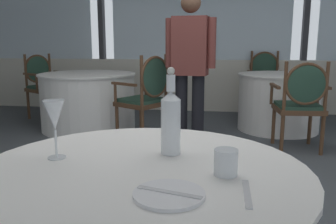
{
  "coord_description": "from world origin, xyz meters",
  "views": [
    {
      "loc": [
        0.34,
        -2.38,
        1.14
      ],
      "look_at": [
        0.15,
        -1.08,
        0.88
      ],
      "focal_mm": 37.97,
      "sensor_mm": 36.0,
      "label": 1
    }
  ],
  "objects_px": {
    "wine_glass": "(54,117)",
    "diner_person_0": "(190,63)",
    "dining_chair_0_0": "(301,99)",
    "dining_chair_3_1": "(147,92)",
    "water_bottle": "(171,120)",
    "dining_chair_0_1": "(265,78)",
    "water_tumbler": "(226,162)",
    "side_plate": "(169,194)",
    "dining_chair_3_0": "(43,81)"
  },
  "relations": [
    {
      "from": "wine_glass",
      "to": "diner_person_0",
      "type": "xyz_separation_m",
      "value": [
        0.26,
        2.58,
        0.04
      ]
    },
    {
      "from": "dining_chair_0_0",
      "to": "dining_chair_3_1",
      "type": "distance_m",
      "value": 1.65
    },
    {
      "from": "water_bottle",
      "to": "diner_person_0",
      "type": "bearing_deg",
      "value": 93.11
    },
    {
      "from": "dining_chair_0_1",
      "to": "dining_chair_3_1",
      "type": "xyz_separation_m",
      "value": [
        -1.51,
        -1.79,
        0.0
      ]
    },
    {
      "from": "wine_glass",
      "to": "water_tumbler",
      "type": "height_order",
      "value": "wine_glass"
    },
    {
      "from": "dining_chair_0_1",
      "to": "side_plate",
      "type": "bearing_deg",
      "value": -13.87
    },
    {
      "from": "water_bottle",
      "to": "water_tumbler",
      "type": "bearing_deg",
      "value": -43.69
    },
    {
      "from": "water_bottle",
      "to": "dining_chair_0_1",
      "type": "distance_m",
      "value": 4.53
    },
    {
      "from": "water_tumbler",
      "to": "dining_chair_3_1",
      "type": "xyz_separation_m",
      "value": [
        -0.82,
        2.83,
        -0.19
      ]
    },
    {
      "from": "water_bottle",
      "to": "water_tumbler",
      "type": "relative_size",
      "value": 3.89
    },
    {
      "from": "water_tumbler",
      "to": "dining_chair_3_1",
      "type": "height_order",
      "value": "dining_chair_3_1"
    },
    {
      "from": "dining_chair_0_0",
      "to": "side_plate",
      "type": "bearing_deg",
      "value": 157.45
    },
    {
      "from": "diner_person_0",
      "to": "dining_chair_3_0",
      "type": "bearing_deg",
      "value": -111.21
    },
    {
      "from": "side_plate",
      "to": "wine_glass",
      "type": "xyz_separation_m",
      "value": [
        -0.44,
        0.26,
        0.15
      ]
    },
    {
      "from": "dining_chair_3_1",
      "to": "water_tumbler",
      "type": "bearing_deg",
      "value": 137.3
    },
    {
      "from": "water_bottle",
      "to": "dining_chair_3_1",
      "type": "bearing_deg",
      "value": 103.36
    },
    {
      "from": "dining_chair_0_1",
      "to": "dining_chair_3_0",
      "type": "relative_size",
      "value": 1.04
    },
    {
      "from": "water_tumbler",
      "to": "dining_chair_3_1",
      "type": "relative_size",
      "value": 0.08
    },
    {
      "from": "dining_chair_0_1",
      "to": "diner_person_0",
      "type": "bearing_deg",
      "value": -31.32
    },
    {
      "from": "dining_chair_0_0",
      "to": "dining_chair_3_0",
      "type": "xyz_separation_m",
      "value": [
        -3.46,
        1.22,
        0.01
      ]
    },
    {
      "from": "diner_person_0",
      "to": "dining_chair_0_1",
      "type": "bearing_deg",
      "value": 160.2
    },
    {
      "from": "wine_glass",
      "to": "dining_chair_0_1",
      "type": "bearing_deg",
      "value": 74.4
    },
    {
      "from": "water_bottle",
      "to": "wine_glass",
      "type": "relative_size",
      "value": 1.53
    },
    {
      "from": "dining_chair_0_0",
      "to": "dining_chair_3_1",
      "type": "xyz_separation_m",
      "value": [
        -1.64,
        0.12,
        0.02
      ]
    },
    {
      "from": "side_plate",
      "to": "dining_chair_3_0",
      "type": "xyz_separation_m",
      "value": [
        -2.49,
        4.1,
        -0.18
      ]
    },
    {
      "from": "water_bottle",
      "to": "diner_person_0",
      "type": "distance_m",
      "value": 2.48
    },
    {
      "from": "side_plate",
      "to": "dining_chair_3_0",
      "type": "height_order",
      "value": "dining_chair_3_0"
    },
    {
      "from": "water_tumbler",
      "to": "dining_chair_0_1",
      "type": "bearing_deg",
      "value": 81.62
    },
    {
      "from": "dining_chair_3_1",
      "to": "side_plate",
      "type": "bearing_deg",
      "value": 133.68
    },
    {
      "from": "dining_chair_0_1",
      "to": "diner_person_0",
      "type": "xyz_separation_m",
      "value": [
        -1.01,
        -1.96,
        0.35
      ]
    },
    {
      "from": "side_plate",
      "to": "water_tumbler",
      "type": "distance_m",
      "value": 0.24
    },
    {
      "from": "side_plate",
      "to": "diner_person_0",
      "type": "xyz_separation_m",
      "value": [
        -0.18,
        2.84,
        0.19
      ]
    },
    {
      "from": "dining_chair_0_0",
      "to": "dining_chair_0_1",
      "type": "xyz_separation_m",
      "value": [
        -0.14,
        1.91,
        0.02
      ]
    },
    {
      "from": "side_plate",
      "to": "dining_chair_3_0",
      "type": "bearing_deg",
      "value": 121.23
    },
    {
      "from": "side_plate",
      "to": "dining_chair_0_1",
      "type": "distance_m",
      "value": 4.88
    },
    {
      "from": "side_plate",
      "to": "dining_chair_0_0",
      "type": "relative_size",
      "value": 0.21
    },
    {
      "from": "wine_glass",
      "to": "dining_chair_3_1",
      "type": "distance_m",
      "value": 2.78
    },
    {
      "from": "wine_glass",
      "to": "diner_person_0",
      "type": "bearing_deg",
      "value": 84.31
    },
    {
      "from": "water_bottle",
      "to": "dining_chair_0_0",
      "type": "xyz_separation_m",
      "value": [
        1.01,
        2.52,
        -0.3
      ]
    },
    {
      "from": "water_tumbler",
      "to": "dining_chair_3_0",
      "type": "distance_m",
      "value": 4.74
    },
    {
      "from": "dining_chair_3_1",
      "to": "diner_person_0",
      "type": "distance_m",
      "value": 0.63
    },
    {
      "from": "dining_chair_0_0",
      "to": "dining_chair_3_0",
      "type": "bearing_deg",
      "value": 66.59
    },
    {
      "from": "side_plate",
      "to": "water_bottle",
      "type": "bearing_deg",
      "value": 97.04
    },
    {
      "from": "water_tumbler",
      "to": "diner_person_0",
      "type": "distance_m",
      "value": 2.69
    },
    {
      "from": "dining_chair_0_0",
      "to": "diner_person_0",
      "type": "bearing_deg",
      "value": 88.36
    },
    {
      "from": "water_tumbler",
      "to": "dining_chair_3_1",
      "type": "distance_m",
      "value": 2.96
    },
    {
      "from": "dining_chair_0_1",
      "to": "dining_chair_3_0",
      "type": "xyz_separation_m",
      "value": [
        -3.32,
        -0.7,
        -0.02
      ]
    },
    {
      "from": "dining_chair_3_1",
      "to": "dining_chair_0_0",
      "type": "bearing_deg",
      "value": -153.17
    },
    {
      "from": "water_bottle",
      "to": "dining_chair_0_0",
      "type": "bearing_deg",
      "value": 68.14
    },
    {
      "from": "side_plate",
      "to": "dining_chair_0_0",
      "type": "bearing_deg",
      "value": 71.48
    }
  ]
}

